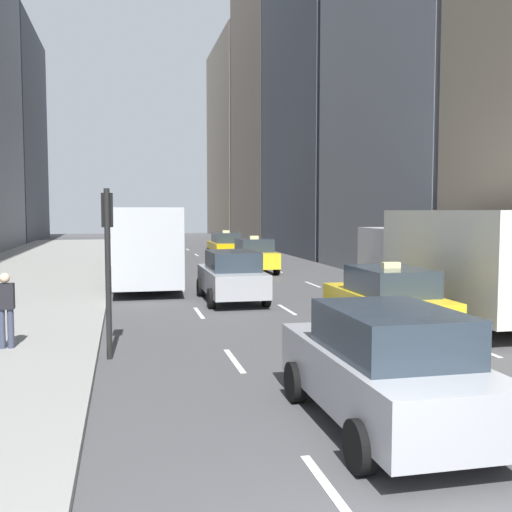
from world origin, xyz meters
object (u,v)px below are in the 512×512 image
(city_bus, at_px, (143,241))
(box_truck, at_px, (450,260))
(sedan_silver_behind, at_px, (384,367))
(taxi_second, at_px, (387,301))
(traffic_light_pole, at_px, (108,245))
(taxi_lead, at_px, (225,246))
(pedestrian_mid_block, at_px, (6,306))
(taxi_third, at_px, (253,255))
(sedan_black_near, at_px, (232,276))

(city_bus, bearing_deg, box_truck, -52.80)
(sedan_silver_behind, height_order, box_truck, box_truck)
(taxi_second, bearing_deg, sedan_silver_behind, -115.12)
(traffic_light_pole, bearing_deg, city_bus, 85.27)
(taxi_lead, xyz_separation_m, pedestrian_mid_block, (-8.94, -24.41, 0.19))
(taxi_third, height_order, traffic_light_pole, traffic_light_pole)
(taxi_third, distance_m, sedan_silver_behind, 21.98)
(box_truck, xyz_separation_m, pedestrian_mid_block, (-11.74, -1.91, -0.64))
(taxi_second, relative_size, box_truck, 0.52)
(sedan_silver_behind, bearing_deg, taxi_second, 64.88)
(pedestrian_mid_block, xyz_separation_m, traffic_light_pole, (2.19, -0.75, 1.34))
(box_truck, bearing_deg, sedan_silver_behind, -125.74)
(taxi_lead, distance_m, taxi_third, 8.49)
(box_truck, relative_size, pedestrian_mid_block, 5.09)
(sedan_silver_behind, relative_size, pedestrian_mid_block, 2.70)
(taxi_second, bearing_deg, pedestrian_mid_block, -179.37)
(taxi_third, bearing_deg, taxi_second, -90.00)
(pedestrian_mid_block, bearing_deg, traffic_light_pole, -19.00)
(sedan_black_near, xyz_separation_m, sedan_silver_behind, (0.00, -12.38, 0.01))
(city_bus, distance_m, traffic_light_pole, 13.80)
(pedestrian_mid_block, bearing_deg, sedan_black_near, 46.64)
(taxi_second, distance_m, city_bus, 14.09)
(sedan_black_near, height_order, traffic_light_pole, traffic_light_pole)
(taxi_third, height_order, pedestrian_mid_block, taxi_third)
(taxi_second, relative_size, sedan_black_near, 0.97)
(taxi_lead, distance_m, taxi_second, 24.31)
(sedan_black_near, distance_m, city_bus, 7.13)
(taxi_lead, height_order, pedestrian_mid_block, taxi_lead)
(sedan_black_near, distance_m, traffic_light_pole, 8.40)
(taxi_second, bearing_deg, sedan_black_near, 113.62)
(sedan_silver_behind, bearing_deg, taxi_third, 82.68)
(taxi_lead, xyz_separation_m, sedan_black_near, (-2.80, -17.91, 0.01))
(sedan_silver_behind, xyz_separation_m, traffic_light_pole, (-3.95, 5.12, 1.51))
(taxi_lead, height_order, city_bus, city_bus)
(sedan_silver_behind, height_order, pedestrian_mid_block, pedestrian_mid_block)
(box_truck, bearing_deg, city_bus, 127.20)
(sedan_silver_behind, xyz_separation_m, city_bus, (-2.81, 18.86, 0.88))
(box_truck, bearing_deg, sedan_black_near, 140.64)
(sedan_black_near, relative_size, pedestrian_mid_block, 2.74)
(taxi_lead, relative_size, taxi_second, 1.00)
(taxi_lead, height_order, sedan_silver_behind, taxi_lead)
(taxi_lead, height_order, box_truck, box_truck)
(taxi_second, xyz_separation_m, taxi_third, (0.00, 15.83, 0.00))
(sedan_silver_behind, bearing_deg, box_truck, 54.26)
(sedan_black_near, distance_m, pedestrian_mid_block, 8.95)
(sedan_black_near, bearing_deg, pedestrian_mid_block, -133.36)
(city_bus, relative_size, traffic_light_pole, 3.22)
(sedan_black_near, bearing_deg, traffic_light_pole, -118.56)
(city_bus, bearing_deg, traffic_light_pole, -94.73)
(sedan_black_near, bearing_deg, city_bus, 113.44)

